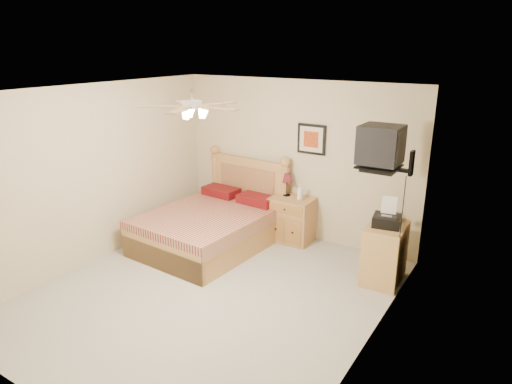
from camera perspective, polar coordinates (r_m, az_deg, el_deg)
floor at (r=5.92m, az=-5.69°, el=-12.46°), size 4.50×4.50×0.00m
ceiling at (r=5.13m, az=-6.56°, el=12.38°), size 4.00×4.50×0.04m
wall_back at (r=7.22m, az=4.98°, el=3.97°), size 4.00×0.04×2.50m
wall_front at (r=4.03m, az=-26.48°, el=-9.66°), size 4.00×0.04×2.50m
wall_left at (r=6.77m, az=-19.55°, el=2.03°), size 0.04×4.50×2.50m
wall_right at (r=4.52m, az=14.43°, el=-5.30°), size 0.04×4.50×2.50m
bed at (r=6.94m, az=-6.03°, el=-1.70°), size 1.69×2.14×1.33m
nightstand at (r=7.25m, az=4.51°, el=-3.40°), size 0.66×0.50×0.71m
table_lamp at (r=7.18m, az=3.88°, el=0.97°), size 0.25×0.25×0.37m
lotion_bottle at (r=7.03m, az=5.53°, el=-0.01°), size 0.10×0.10×0.24m
framed_picture at (r=7.01m, az=6.96°, el=6.57°), size 0.46×0.04×0.46m
dresser at (r=6.23m, az=15.78°, el=-7.38°), size 0.49×0.69×0.78m
fax_machine at (r=6.00m, az=16.13°, el=-2.49°), size 0.39×0.41×0.36m
magazine_lower at (r=6.34m, az=16.29°, el=-3.03°), size 0.21×0.27×0.02m
magazine_upper at (r=6.35m, az=16.29°, el=-2.80°), size 0.30×0.33×0.02m
wall_tv at (r=5.65m, az=16.76°, el=5.15°), size 0.56×0.46×0.58m
ceiling_fan at (r=5.00m, az=-7.95°, el=10.56°), size 1.14×1.14×0.28m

